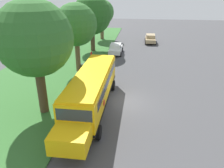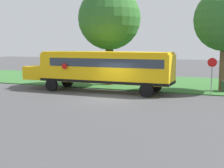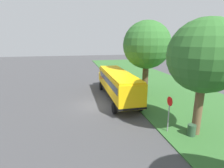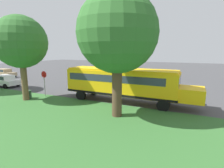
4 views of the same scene
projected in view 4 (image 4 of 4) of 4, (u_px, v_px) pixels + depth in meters
The scene contains 9 objects.
ground_plane at pixel (118, 94), 19.94m from camera, with size 120.00×120.00×0.00m, color #424244.
grass_verge at pixel (57, 127), 11.02m from camera, with size 12.00×80.00×0.08m, color #33662D.
school_bus at pixel (123, 82), 16.40m from camera, with size 2.85×12.42×3.16m.
car_white_nearest at pixel (4, 80), 23.74m from camera, with size 2.02×4.40×1.56m.
car_tan_middle at pixel (4, 73), 32.16m from camera, with size 2.02×4.40×1.56m.
oak_tree_beside_bus at pixel (117, 32), 11.88m from camera, with size 5.59×5.59×8.83m.
oak_tree_roadside_mid at pixel (22, 42), 16.06m from camera, with size 4.83×4.83×8.03m.
stop_sign at pixel (44, 81), 18.17m from camera, with size 0.08×0.68×2.74m.
trash_bin at pixel (29, 95), 17.61m from camera, with size 0.56×0.56×0.90m, color #2D4C33.
Camera 4 is at (-17.89, -7.51, 4.80)m, focal length 28.00 mm.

